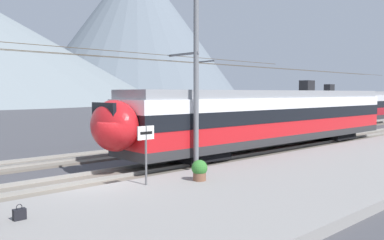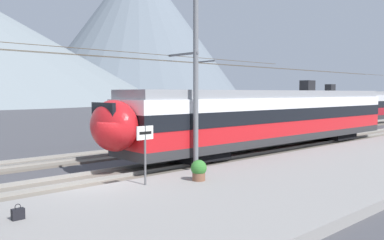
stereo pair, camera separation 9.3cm
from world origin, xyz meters
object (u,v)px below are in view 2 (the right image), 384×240
(train_near_platform, at_px, (272,116))
(train_far_track, at_px, (299,109))
(catenary_mast_mid, at_px, (194,83))
(platform_sign, at_px, (145,142))
(catenary_mast_far_side, at_px, (198,91))
(handbag_beside_passenger, at_px, (18,214))
(potted_plant_platform_edge, at_px, (199,169))

(train_near_platform, distance_m, train_far_track, 12.45)
(catenary_mast_mid, bearing_deg, platform_sign, -157.19)
(catenary_mast_mid, bearing_deg, train_far_track, 19.96)
(train_far_track, xyz_separation_m, platform_sign, (-23.12, -8.62, -0.30))
(catenary_mast_mid, bearing_deg, train_near_platform, 11.45)
(catenary_mast_far_side, bearing_deg, platform_sign, -139.61)
(catenary_mast_mid, distance_m, catenary_mast_far_side, 11.96)
(train_near_platform, xyz_separation_m, handbag_beside_passenger, (-16.69, -4.24, -1.73))
(train_near_platform, xyz_separation_m, potted_plant_platform_edge, (-9.95, -4.03, -1.45))
(catenary_mast_mid, relative_size, potted_plant_platform_edge, 60.78)
(train_near_platform, distance_m, handbag_beside_passenger, 17.31)
(catenary_mast_mid, bearing_deg, potted_plant_platform_edge, -128.45)
(train_far_track, height_order, platform_sign, train_far_track)
(platform_sign, distance_m, potted_plant_platform_edge, 2.39)
(catenary_mast_far_side, xyz_separation_m, potted_plant_platform_edge, (-10.14, -11.06, -3.08))
(train_near_platform, relative_size, platform_sign, 11.10)
(handbag_beside_passenger, height_order, potted_plant_platform_edge, potted_plant_platform_edge)
(train_far_track, height_order, catenary_mast_far_side, catenary_mast_far_side)
(catenary_mast_far_side, xyz_separation_m, platform_sign, (-12.08, -10.28, -1.92))
(train_near_platform, distance_m, catenary_mast_mid, 8.43)
(train_near_platform, xyz_separation_m, catenary_mast_mid, (-8.04, -1.63, 1.94))
(platform_sign, bearing_deg, potted_plant_platform_edge, -21.96)
(train_far_track, relative_size, potted_plant_platform_edge, 43.09)
(catenary_mast_far_side, height_order, platform_sign, catenary_mast_far_side)
(train_far_track, relative_size, catenary_mast_far_side, 0.71)
(train_far_track, distance_m, platform_sign, 24.68)
(catenary_mast_far_side, height_order, potted_plant_platform_edge, catenary_mast_far_side)
(train_far_track, height_order, potted_plant_platform_edge, train_far_track)
(platform_sign, relative_size, handbag_beside_passenger, 5.07)
(catenary_mast_far_side, bearing_deg, train_near_platform, -91.61)
(train_far_track, xyz_separation_m, potted_plant_platform_edge, (-21.18, -9.40, -1.46))
(catenary_mast_mid, distance_m, handbag_beside_passenger, 9.75)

